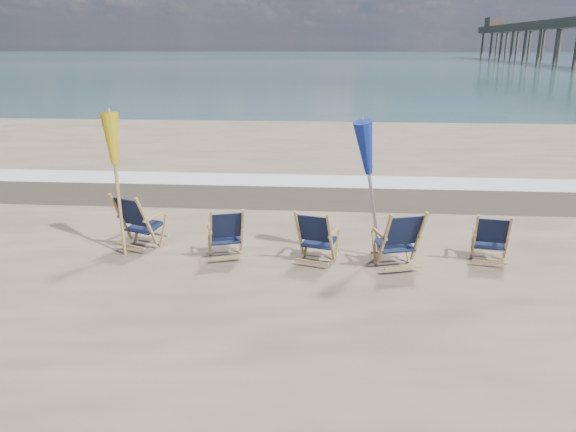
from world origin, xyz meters
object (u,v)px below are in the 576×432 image
beach_chair_0 (147,224)px  beach_chair_1 (242,233)px  beach_chair_2 (330,240)px  umbrella_yellow (114,147)px  beach_chair_3 (419,239)px  umbrella_blue (374,152)px  beach_chair_4 (507,240)px

beach_chair_0 → beach_chair_1: beach_chair_0 is taller
beach_chair_2 → umbrella_yellow: size_ratio=0.40×
beach_chair_2 → beach_chair_3: beach_chair_3 is taller
beach_chair_3 → umbrella_yellow: size_ratio=0.43×
beach_chair_0 → umbrella_yellow: bearing=22.8°
beach_chair_0 → umbrella_yellow: 1.39m
beach_chair_2 → umbrella_yellow: 3.85m
beach_chair_1 → umbrella_blue: (2.11, 0.15, 1.35)m
beach_chair_2 → umbrella_yellow: (-3.57, 0.42, 1.36)m
beach_chair_2 → beach_chair_4: bearing=-157.4°
beach_chair_3 → umbrella_yellow: 5.15m
beach_chair_2 → beach_chair_3: (1.39, 0.02, 0.04)m
beach_chair_4 → umbrella_blue: bearing=6.7°
beach_chair_4 → umbrella_blue: 2.57m
beach_chair_1 → umbrella_yellow: bearing=-22.4°
beach_chair_2 → beach_chair_4: beach_chair_2 is taller
beach_chair_3 → umbrella_blue: size_ratio=0.44×
beach_chair_0 → beach_chair_1: bearing=-163.6°
beach_chair_1 → umbrella_blue: bearing=166.4°
umbrella_yellow → umbrella_blue: size_ratio=1.01×
beach_chair_4 → umbrella_blue: umbrella_blue is taller
umbrella_blue → beach_chair_3: bearing=-27.9°
beach_chair_4 → umbrella_yellow: 6.55m
beach_chair_4 → umbrella_yellow: size_ratio=0.37×
beach_chair_2 → beach_chair_4: 2.84m
beach_chair_1 → beach_chair_4: bearing=162.5°
beach_chair_1 → beach_chair_0: bearing=-23.7°
beach_chair_0 → beach_chair_1: size_ratio=1.12×
umbrella_yellow → beach_chair_2: bearing=-6.7°
beach_chair_0 → umbrella_yellow: umbrella_yellow is taller
beach_chair_1 → umbrella_yellow: 2.53m
beach_chair_1 → beach_chair_4: 4.28m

